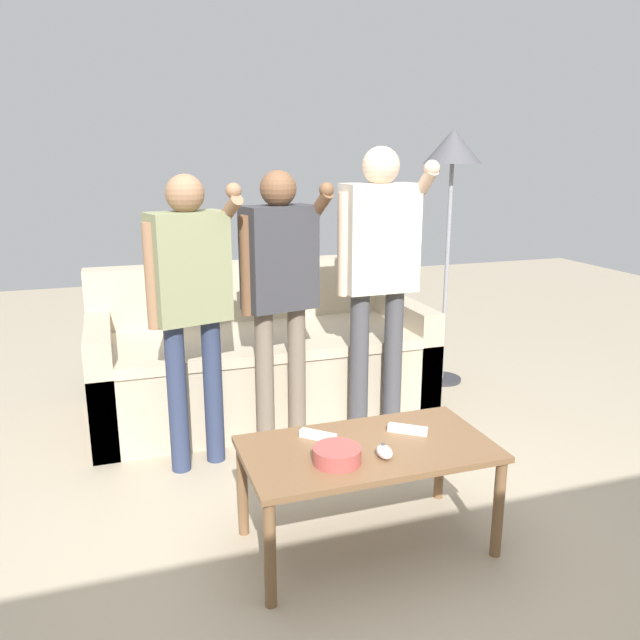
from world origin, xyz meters
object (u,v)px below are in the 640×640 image
object	(u,v)px
snack_bowl	(337,455)
couch	(260,361)
player_left	(190,290)
game_remote_nunchuk	(384,452)
floor_lamp	(452,162)
game_remote_wand_far	(408,429)
player_center	(280,279)
coffee_table	(368,459)
player_right	(379,260)
game_remote_wand_near	(318,435)

from	to	relation	value
snack_bowl	couch	bearing A→B (deg)	86.82
player_left	game_remote_nunchuk	bearing A→B (deg)	-60.67
floor_lamp	player_left	xyz separation A→B (m)	(-1.82, -0.73, -0.59)
player_left	game_remote_wand_far	xyz separation A→B (m)	(0.76, -0.85, -0.47)
player_left	player_center	world-z (taller)	player_center
player_center	game_remote_nunchuk	bearing A→B (deg)	-84.68
coffee_table	player_right	size ratio (longest dim) A/B	0.62
coffee_table	player_left	distance (m)	1.20
game_remote_wand_near	game_remote_wand_far	bearing A→B (deg)	-9.43
player_right	game_remote_wand_far	size ratio (longest dim) A/B	10.57
player_left	floor_lamp	bearing A→B (deg)	21.84
couch	game_remote_wand_near	distance (m)	1.45
game_remote_nunchuk	player_right	distance (m)	1.31
couch	game_remote_nunchuk	distance (m)	1.68
player_center	game_remote_wand_near	world-z (taller)	player_center
game_remote_nunchuk	player_right	world-z (taller)	player_right
player_center	game_remote_wand_near	size ratio (longest dim) A/B	10.91
game_remote_nunchuk	game_remote_wand_near	bearing A→B (deg)	128.52
snack_bowl	player_left	xyz separation A→B (m)	(-0.39, 1.01, 0.46)
player_left	player_right	xyz separation A→B (m)	(1.03, 0.08, 0.08)
player_center	player_left	bearing A→B (deg)	-169.13
player_right	floor_lamp	bearing A→B (deg)	39.38
game_remote_nunchuk	floor_lamp	distance (m)	2.40
floor_lamp	player_left	bearing A→B (deg)	-158.16
coffee_table	player_right	bearing A→B (deg)	64.76
coffee_table	game_remote_nunchuk	xyz separation A→B (m)	(0.02, -0.11, 0.08)
player_right	game_remote_wand_far	distance (m)	1.12
player_left	game_remote_wand_far	distance (m)	1.24
couch	game_remote_wand_near	xyz separation A→B (m)	(-0.09, -1.44, 0.14)
snack_bowl	player_right	world-z (taller)	player_right
player_left	game_remote_wand_near	bearing A→B (deg)	-63.79
snack_bowl	game_remote_nunchuk	world-z (taller)	snack_bowl
player_left	player_center	distance (m)	0.48
couch	floor_lamp	bearing A→B (deg)	3.65
player_center	game_remote_wand_near	xyz separation A→B (m)	(-0.08, -0.88, -0.48)
floor_lamp	player_right	size ratio (longest dim) A/B	1.08
player_center	coffee_table	bearing A→B (deg)	-85.26
game_remote_wand_near	game_remote_wand_far	distance (m)	0.38
couch	player_left	distance (m)	1.02
game_remote_nunchuk	player_center	bearing A→B (deg)	95.32
game_remote_wand_near	snack_bowl	bearing A→B (deg)	-89.13
floor_lamp	player_right	xyz separation A→B (m)	(-0.80, -0.66, -0.51)
snack_bowl	game_remote_nunchuk	size ratio (longest dim) A/B	2.08
player_center	player_right	distance (m)	0.56
coffee_table	player_center	size ratio (longest dim) A/B	0.67
coffee_table	game_remote_wand_far	world-z (taller)	game_remote_wand_far
game_remote_nunchuk	floor_lamp	size ratio (longest dim) A/B	0.05
player_left	player_center	bearing A→B (deg)	10.87
game_remote_wand_near	game_remote_wand_far	size ratio (longest dim) A/B	0.90
coffee_table	game_remote_wand_far	xyz separation A→B (m)	(0.21, 0.06, 0.07)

